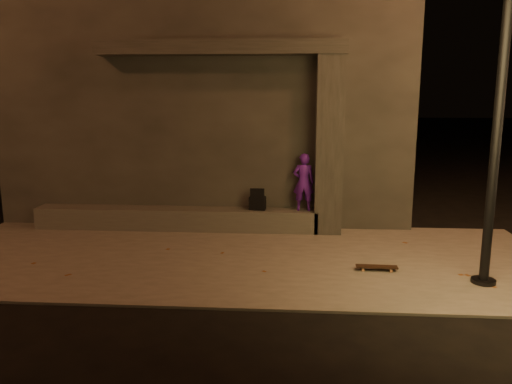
# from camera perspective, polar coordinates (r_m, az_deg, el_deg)

# --- Properties ---
(ground) EXTENTS (120.00, 120.00, 0.00)m
(ground) POSITION_cam_1_polar(r_m,az_deg,el_deg) (7.11, -3.95, -12.68)
(ground) COLOR black
(ground) RESTS_ON ground
(sidewalk) EXTENTS (11.00, 4.40, 0.04)m
(sidewalk) POSITION_cam_1_polar(r_m,az_deg,el_deg) (8.96, -2.17, -7.45)
(sidewalk) COLOR #656159
(sidewalk) RESTS_ON ground
(building) EXTENTS (9.00, 5.10, 5.22)m
(building) POSITION_cam_1_polar(r_m,az_deg,el_deg) (13.08, -4.51, 9.89)
(building) COLOR #33312E
(building) RESTS_ON ground
(ledge) EXTENTS (6.00, 0.55, 0.45)m
(ledge) POSITION_cam_1_polar(r_m,az_deg,el_deg) (10.80, -9.11, -3.01)
(ledge) COLOR #53514B
(ledge) RESTS_ON sidewalk
(column) EXTENTS (0.55, 0.55, 3.60)m
(column) POSITION_cam_1_polar(r_m,az_deg,el_deg) (10.27, 8.34, 5.22)
(column) COLOR #33312E
(column) RESTS_ON sidewalk
(canopy) EXTENTS (5.00, 0.70, 0.28)m
(canopy) POSITION_cam_1_polar(r_m,az_deg,el_deg) (10.39, -4.06, 16.09)
(canopy) COLOR #33312E
(canopy) RESTS_ON column
(skateboarder) EXTENTS (0.44, 0.29, 1.20)m
(skateboarder) POSITION_cam_1_polar(r_m,az_deg,el_deg) (10.35, 5.47, 1.14)
(skateboarder) COLOR #5A1AAA
(skateboarder) RESTS_ON ledge
(backpack) EXTENTS (0.35, 0.25, 0.47)m
(backpack) POSITION_cam_1_polar(r_m,az_deg,el_deg) (10.45, 0.18, -1.16)
(backpack) COLOR black
(backpack) RESTS_ON ledge
(skateboard) EXTENTS (0.68, 0.20, 0.07)m
(skateboard) POSITION_cam_1_polar(r_m,az_deg,el_deg) (8.45, 13.63, -8.33)
(skateboard) COLOR black
(skateboard) RESTS_ON sidewalk
(street_lamp_0) EXTENTS (0.36, 0.36, 7.10)m
(street_lamp_0) POSITION_cam_1_polar(r_m,az_deg,el_deg) (8.08, 26.89, 18.27)
(street_lamp_0) COLOR black
(street_lamp_0) RESTS_ON ground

